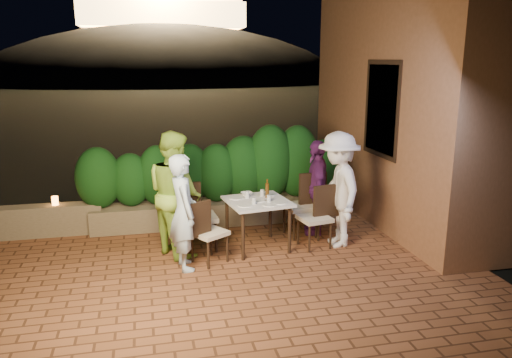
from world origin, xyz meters
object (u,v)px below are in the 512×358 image
object	(u,v)px
chair_left_back	(200,216)
chair_right_front	(315,217)
dining_table	(257,224)
diner_white	(338,190)
diner_blue	(183,212)
diner_purple	(317,187)
parapet_lamp	(55,201)
beer_bottle	(267,189)
chair_left_front	(209,231)
chair_right_back	(300,205)
diner_green	(175,193)
bowl	(247,194)

from	to	relation	value
chair_left_back	chair_right_front	world-z (taller)	chair_left_back
dining_table	diner_white	bearing A→B (deg)	-5.85
dining_table	chair_left_back	bearing A→B (deg)	170.07
diner_blue	diner_purple	distance (m)	2.41
chair_right_front	diner_blue	world-z (taller)	diner_blue
dining_table	chair_left_back	xyz separation A→B (m)	(-0.84, 0.15, 0.15)
parapet_lamp	beer_bottle	bearing A→B (deg)	-20.46
beer_bottle	chair_left_front	xyz separation A→B (m)	(-0.94, -0.48, -0.44)
chair_right_back	diner_green	distance (m)	2.06
beer_bottle	bowl	world-z (taller)	beer_bottle
diner_white	parapet_lamp	bearing A→B (deg)	-106.35
chair_right_back	diner_purple	world-z (taller)	diner_purple
diner_green	parapet_lamp	xyz separation A→B (m)	(-1.84, 1.21, -0.34)
dining_table	diner_purple	distance (m)	1.24
chair_right_back	diner_green	size ratio (longest dim) A/B	0.56
chair_left_front	diner_white	size ratio (longest dim) A/B	0.52
chair_left_back	diner_green	world-z (taller)	diner_green
beer_bottle	parapet_lamp	xyz separation A→B (m)	(-3.21, 1.20, -0.32)
diner_white	diner_purple	size ratio (longest dim) A/B	1.14
beer_bottle	chair_right_back	size ratio (longest dim) A/B	0.28
chair_right_front	diner_green	bearing A→B (deg)	-16.48
chair_left_back	diner_white	size ratio (longest dim) A/B	0.59
chair_left_front	chair_right_back	xyz separation A→B (m)	(1.57, 0.77, 0.05)
diner_green	diner_white	bearing A→B (deg)	-121.31
diner_blue	diner_green	size ratio (longest dim) A/B	0.87
diner_green	diner_purple	world-z (taller)	diner_green
diner_blue	dining_table	bearing A→B (deg)	-74.87
dining_table	chair_right_back	bearing A→B (deg)	26.38
beer_bottle	diner_green	xyz separation A→B (m)	(-1.37, -0.01, 0.01)
chair_left_back	chair_right_back	xyz separation A→B (m)	(1.64, 0.25, -0.01)
chair_right_back	chair_left_back	bearing A→B (deg)	0.66
beer_bottle	diner_white	world-z (taller)	diner_white
diner_blue	diner_green	bearing A→B (deg)	-1.44
chair_left_front	diner_purple	world-z (taller)	diner_purple
chair_left_back	diner_green	distance (m)	0.53
chair_left_back	diner_white	bearing A→B (deg)	-11.38
bowl	diner_green	distance (m)	1.14
diner_blue	diner_white	bearing A→B (deg)	-89.51
chair_left_front	parapet_lamp	world-z (taller)	chair_left_front
chair_right_back	diner_white	xyz separation A→B (m)	(0.42, -0.52, 0.36)
chair_left_front	diner_green	size ratio (longest dim) A/B	0.50
diner_green	parapet_lamp	size ratio (longest dim) A/B	12.95
chair_left_back	parapet_lamp	bearing A→B (deg)	148.57
bowl	diner_blue	world-z (taller)	diner_blue
dining_table	chair_right_front	world-z (taller)	chair_right_front
chair_right_back	parapet_lamp	size ratio (longest dim) A/B	7.30
diner_green	parapet_lamp	distance (m)	2.23
chair_left_back	diner_blue	distance (m)	0.75
diner_blue	diner_purple	size ratio (longest dim) A/B	1.03
bowl	beer_bottle	bearing A→B (deg)	-38.99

